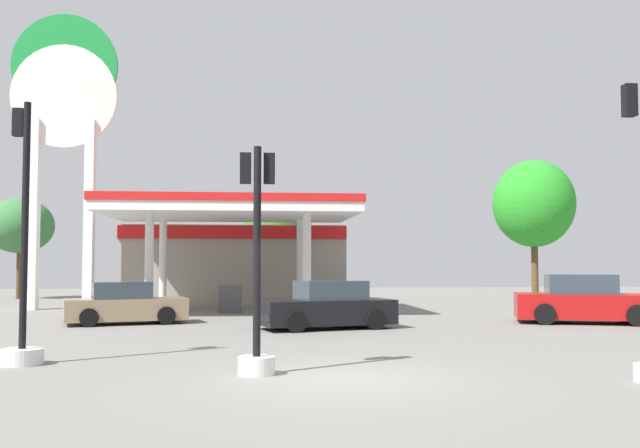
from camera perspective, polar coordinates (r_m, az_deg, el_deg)
name	(u,v)px	position (r m, az deg, el deg)	size (l,w,h in m)	color
ground_plane	(340,379)	(12.64, 1.63, -12.37)	(90.00, 90.00, 0.00)	slate
gas_station	(234,257)	(34.34, -6.91, -2.63)	(10.52, 12.95, 4.54)	gray
station_pole_sign	(64,118)	(33.46, -19.92, 8.02)	(4.59, 0.56, 13.03)	white
car_0	(327,307)	(21.97, 0.55, -6.68)	(4.43, 2.77, 1.48)	black
car_1	(585,301)	(25.53, 20.53, -5.83)	(4.93, 3.17, 1.64)	black
car_2	(125,305)	(24.54, -15.40, -6.28)	(4.20, 2.63, 1.40)	black
traffic_signal_0	(22,296)	(15.44, -22.82, -5.39)	(0.83, 0.83, 5.28)	silver
traffic_signal_2	(257,289)	(13.07, -5.10, -5.25)	(0.67, 0.69, 4.17)	silver
tree_0	(20,226)	(43.41, -23.01, -0.13)	(3.76, 3.76, 5.68)	brown
tree_1	(273,224)	(39.83, -3.80, 0.00)	(3.22, 3.22, 5.76)	brown
tree_2	(534,204)	(42.69, 16.82, 1.56)	(4.66, 4.66, 7.96)	brown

